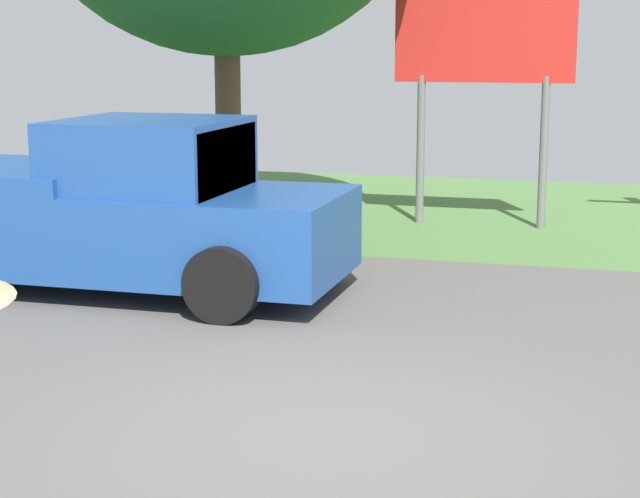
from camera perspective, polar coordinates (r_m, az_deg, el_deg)
ground_plane at (r=10.27m, az=4.75°, el=-4.35°), size 40.00×22.00×0.20m
pickup_truck at (r=11.74m, az=-11.20°, el=2.04°), size 5.20×2.28×1.88m
roadside_billboard at (r=15.59m, az=8.88°, el=10.55°), size 2.60×0.12×3.50m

